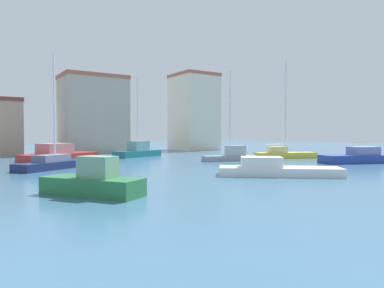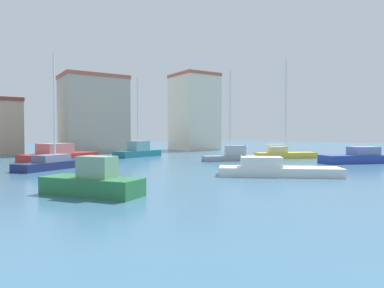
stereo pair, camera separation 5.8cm
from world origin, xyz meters
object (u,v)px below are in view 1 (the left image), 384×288
sailboat_grey_outer_mooring (232,155)px  motorboat_red_distant_north (58,154)px  motorboat_white_behind_lamppost (275,169)px  sailboat_navy_center_channel (54,163)px  motorboat_blue_far_right (358,157)px  motorboat_green_inner_mooring (93,182)px  sailboat_teal_mid_harbor (138,151)px  sailboat_yellow_far_left (284,154)px

sailboat_grey_outer_mooring → motorboat_red_distant_north: (-14.37, 10.08, 0.03)m
sailboat_grey_outer_mooring → motorboat_white_behind_lamppost: 12.42m
sailboat_navy_center_channel → motorboat_blue_far_right: sailboat_navy_center_channel is taller
motorboat_green_inner_mooring → motorboat_white_behind_lamppost: bearing=2.7°
motorboat_green_inner_mooring → motorboat_blue_far_right: size_ratio=0.68×
sailboat_navy_center_channel → sailboat_teal_mid_harbor: bearing=39.7°
sailboat_grey_outer_mooring → motorboat_red_distant_north: 17.55m
motorboat_green_inner_mooring → motorboat_white_behind_lamppost: motorboat_green_inner_mooring is taller
motorboat_red_distant_north → sailboat_yellow_far_left: sailboat_yellow_far_left is taller
sailboat_grey_outer_mooring → motorboat_blue_far_right: size_ratio=1.28×
motorboat_green_inner_mooring → motorboat_blue_far_right: 25.78m
sailboat_grey_outer_mooring → motorboat_red_distant_north: size_ratio=1.08×
motorboat_green_inner_mooring → sailboat_teal_mid_harbor: (12.26, 22.23, 0.11)m
motorboat_green_inner_mooring → motorboat_white_behind_lamppost: (12.04, 0.57, -0.15)m
sailboat_teal_mid_harbor → motorboat_white_behind_lamppost: bearing=-90.6°
sailboat_grey_outer_mooring → motorboat_green_inner_mooring: size_ratio=1.88×
sailboat_teal_mid_harbor → motorboat_blue_far_right: bearing=-55.1°
motorboat_green_inner_mooring → motorboat_red_distant_north: size_ratio=0.57×
sailboat_grey_outer_mooring → motorboat_green_inner_mooring: bearing=-146.5°
sailboat_grey_outer_mooring → motorboat_green_inner_mooring: sailboat_grey_outer_mooring is taller
motorboat_green_inner_mooring → sailboat_teal_mid_harbor: sailboat_teal_mid_harbor is taller
motorboat_red_distant_north → motorboat_blue_far_right: bearing=-39.8°
sailboat_yellow_far_left → sailboat_teal_mid_harbor: bearing=138.6°
motorboat_red_distant_north → sailboat_teal_mid_harbor: (9.00, 0.49, 0.06)m
motorboat_white_behind_lamppost → sailboat_yellow_far_left: sailboat_yellow_far_left is taller
sailboat_grey_outer_mooring → sailboat_teal_mid_harbor: (-5.37, 10.56, 0.09)m
motorboat_white_behind_lamppost → sailboat_navy_center_channel: bearing=131.7°
sailboat_grey_outer_mooring → sailboat_yellow_far_left: (7.12, -0.44, -0.09)m
sailboat_grey_outer_mooring → motorboat_green_inner_mooring: 21.14m
sailboat_yellow_far_left → motorboat_white_behind_lamppost: bearing=-140.0°
sailboat_yellow_far_left → motorboat_blue_far_right: sailboat_yellow_far_left is taller
sailboat_grey_outer_mooring → motorboat_white_behind_lamppost: size_ratio=1.22×
motorboat_green_inner_mooring → motorboat_white_behind_lamppost: size_ratio=0.65×
sailboat_yellow_far_left → motorboat_red_distant_north: bearing=153.9°
sailboat_grey_outer_mooring → sailboat_yellow_far_left: 7.13m
sailboat_navy_center_channel → motorboat_blue_far_right: 26.42m
motorboat_green_inner_mooring → sailboat_yellow_far_left: sailboat_yellow_far_left is taller
motorboat_red_distant_north → motorboat_blue_far_right: 29.06m
sailboat_navy_center_channel → sailboat_teal_mid_harbor: size_ratio=0.97×
sailboat_navy_center_channel → motorboat_blue_far_right: bearing=-21.7°
sailboat_navy_center_channel → motorboat_red_distant_north: sailboat_navy_center_channel is taller
sailboat_yellow_far_left → motorboat_blue_far_right: (0.84, -8.08, 0.04)m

